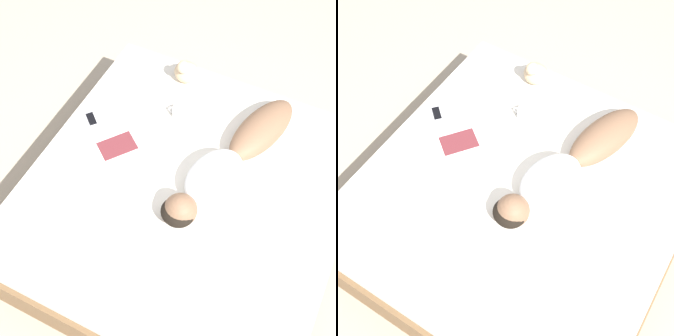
% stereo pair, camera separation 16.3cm
% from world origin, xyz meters
% --- Properties ---
extents(ground_plane, '(12.00, 12.00, 0.00)m').
position_xyz_m(ground_plane, '(0.00, 0.00, 0.00)').
color(ground_plane, '#B7A88E').
extents(bed, '(1.96, 2.01, 0.59)m').
position_xyz_m(bed, '(0.00, 0.00, 0.29)').
color(bed, brown).
rests_on(bed, ground_plane).
extents(person, '(0.55, 1.25, 0.20)m').
position_xyz_m(person, '(-0.18, -0.22, 0.69)').
color(person, brown).
rests_on(person, bed).
extents(open_magazine, '(0.60, 0.57, 0.01)m').
position_xyz_m(open_magazine, '(0.44, -0.01, 0.60)').
color(open_magazine, white).
rests_on(open_magazine, bed).
extents(coffee_mug, '(0.13, 0.09, 0.08)m').
position_xyz_m(coffee_mug, '(0.29, -0.49, 0.63)').
color(coffee_mug, white).
rests_on(coffee_mug, bed).
extents(cell_phone, '(0.14, 0.14, 0.01)m').
position_xyz_m(cell_phone, '(0.81, -0.20, 0.60)').
color(cell_phone, silver).
rests_on(cell_phone, bed).
extents(plush_toy, '(0.18, 0.19, 0.22)m').
position_xyz_m(plush_toy, '(0.38, -0.82, 0.68)').
color(plush_toy, '#D1B289').
rests_on(plush_toy, bed).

